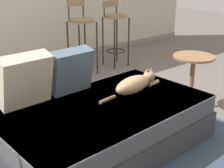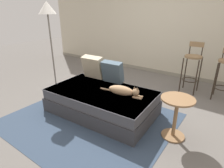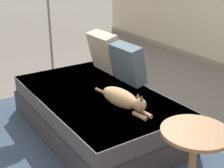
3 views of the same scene
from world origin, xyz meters
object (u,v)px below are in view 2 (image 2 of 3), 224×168
Objects in this scene: throw_pillow_corner at (93,67)px; throw_pillow_middle at (113,72)px; cat at (123,91)px; floor_lamp at (48,17)px; bar_stool_near_window at (192,64)px; side_table at (176,112)px; couch at (101,101)px.

throw_pillow_middle is at bearing 2.62° from throw_pillow_corner.
throw_pillow_middle is 0.59m from cat.
floor_lamp is (-1.18, -0.37, 0.92)m from throw_pillow_middle.
side_table is at bearing -81.78° from bar_stool_near_window.
throw_pillow_corner is at bearing 141.95° from couch.
bar_stool_near_window is (1.49, 1.40, -0.01)m from throw_pillow_corner.
bar_stool_near_window reaches higher than cat.
couch is at bearing -118.76° from bar_stool_near_window.
throw_pillow_middle is 0.22× the size of floor_lamp.
side_table is (0.85, -0.00, -0.10)m from cat.
side_table reaches higher than cat.
couch is 1.73× the size of bar_stool_near_window.
cat is at bearing 8.76° from couch.
throw_pillow_middle is at bearing 141.66° from cat.
couch is 1.01× the size of floor_lamp.
floor_lamp is (-2.22, -1.75, 0.90)m from bar_stool_near_window.
throw_pillow_middle is 1.36m from side_table.
throw_pillow_middle is at bearing 164.51° from side_table.
floor_lamp is (-2.47, -0.01, 1.14)m from side_table.
cat is 1.25× the size of side_table.
side_table is at bearing -15.49° from throw_pillow_middle.
floor_lamp is at bearing -179.43° from cat.
floor_lamp is at bearing -141.80° from bar_stool_near_window.
cat is (0.39, 0.06, 0.27)m from couch.
cat is 0.85m from side_table.
throw_pillow_middle is 1.73m from bar_stool_near_window.
bar_stool_near_window is at bearing 52.74° from throw_pillow_middle.
cat is at bearing 0.57° from floor_lamp.
couch is 1.81m from floor_lamp.
throw_pillow_corner is at bearing -136.84° from bar_stool_near_window.
couch is 1.25m from side_table.
floor_lamp is at bearing 177.99° from couch.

